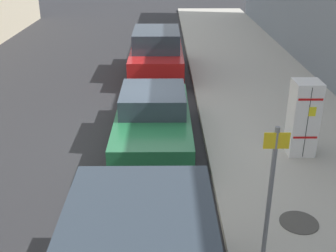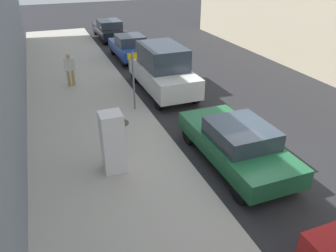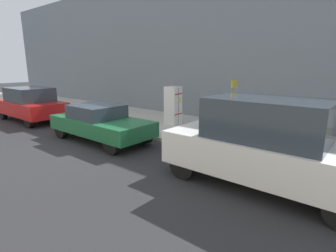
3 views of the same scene
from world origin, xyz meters
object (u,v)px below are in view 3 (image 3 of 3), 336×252
object	(u,v)px
discarded_refrigerator	(173,106)
street_sign_post	(232,110)
parked_suv_red	(31,104)
parked_van_white	(265,144)
parked_sedan_green	(100,122)

from	to	relation	value
discarded_refrigerator	street_sign_post	bearing A→B (deg)	65.91
parked_suv_red	parked_van_white	size ratio (longest dim) A/B	0.93
parked_suv_red	street_sign_post	bearing A→B (deg)	99.82
discarded_refrigerator	parked_sedan_green	bearing A→B (deg)	-13.37
parked_sedan_green	street_sign_post	bearing A→B (deg)	111.65
street_sign_post	parked_suv_red	bearing A→B (deg)	-80.18
parked_suv_red	parked_van_white	world-z (taller)	parked_van_white
parked_suv_red	parked_van_white	distance (m)	12.34
parked_suv_red	parked_van_white	xyz separation A→B (m)	(-0.00, 12.34, 0.17)
discarded_refrigerator	parked_suv_red	world-z (taller)	discarded_refrigerator
discarded_refrigerator	parked_van_white	bearing A→B (deg)	57.48
parked_sedan_green	parked_suv_red	bearing A→B (deg)	-90.00
parked_suv_red	parked_sedan_green	bearing A→B (deg)	90.00
parked_suv_red	parked_van_white	bearing A→B (deg)	90.00
parked_van_white	street_sign_post	bearing A→B (deg)	-136.42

